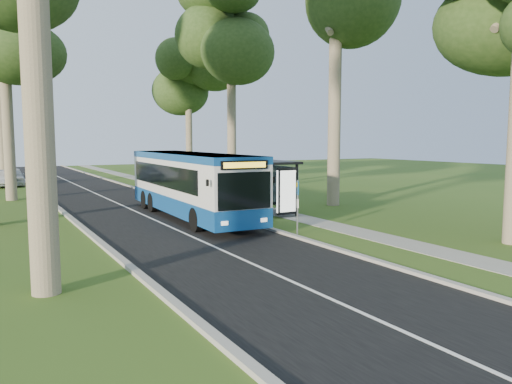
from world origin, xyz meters
TOP-DOWN VIEW (x-y plane):
  - ground at (0.00, 0.00)m, footprint 120.00×120.00m
  - road at (-3.50, 10.00)m, footprint 7.00×100.00m
  - kerb_east at (0.00, 10.00)m, footprint 0.25×100.00m
  - kerb_west at (-7.00, 10.00)m, footprint 0.25×100.00m
  - centre_line at (-3.50, 10.00)m, footprint 0.12×100.00m
  - footpath at (3.00, 10.00)m, footprint 1.50×100.00m
  - bus at (-1.68, 5.64)m, footprint 2.91×12.21m
  - bus_stop_sign at (0.44, -0.66)m, footprint 0.16×0.30m
  - bus_shelter at (2.74, 4.45)m, footprint 1.80×3.26m
  - litter_bin at (1.24, 8.29)m, footprint 0.52×0.52m
  - car_white at (-8.26, 29.15)m, footprint 2.01×4.58m
  - car_silver at (-8.86, 28.43)m, footprint 2.47×4.40m
  - tree_west_c at (-9.00, 18.00)m, footprint 5.20×5.20m
  - tree_east_c at (6.80, 18.00)m, footprint 5.20×5.20m
  - tree_east_d at (8.00, 30.00)m, footprint 5.20×5.20m

SIDE VIEW (x-z plane):
  - ground at x=0.00m, z-range 0.00..0.00m
  - road at x=-3.50m, z-range 0.00..0.02m
  - footpath at x=3.00m, z-range 0.00..0.02m
  - centre_line at x=-3.50m, z-range 0.02..0.02m
  - kerb_east at x=0.00m, z-range 0.00..0.12m
  - kerb_west at x=-7.00m, z-range 0.00..0.12m
  - litter_bin at x=1.24m, z-range 0.01..0.92m
  - car_silver at x=-8.86m, z-range 0.00..1.37m
  - car_white at x=-8.26m, z-range 0.00..1.53m
  - bus_stop_sign at x=0.44m, z-range 0.30..2.54m
  - bus at x=-1.68m, z-range 0.06..3.28m
  - bus_shelter at x=2.74m, z-range 0.58..3.35m
  - tree_east_d at x=8.00m, z-range 3.54..18.23m
  - tree_west_c at x=-9.00m, z-range 3.76..19.39m
  - tree_east_c at x=6.80m, z-range 3.95..20.39m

